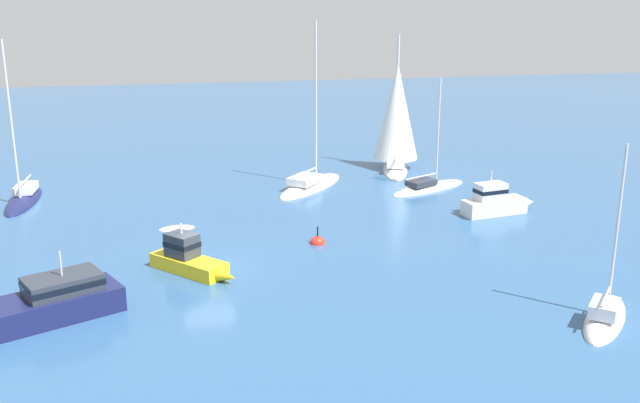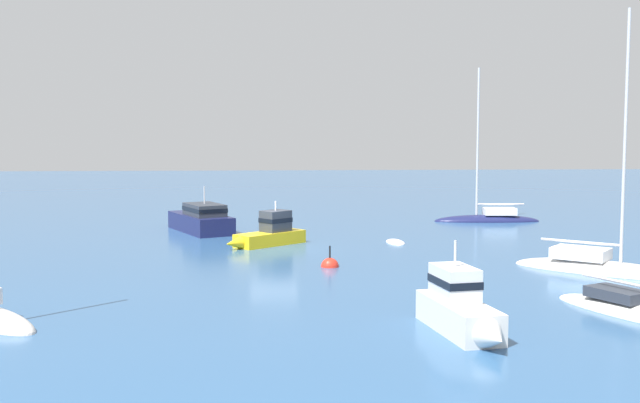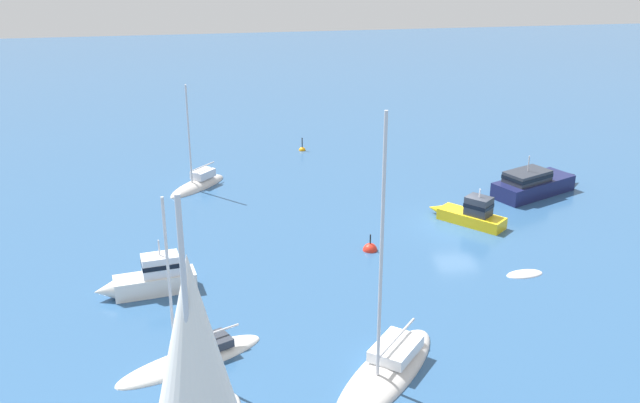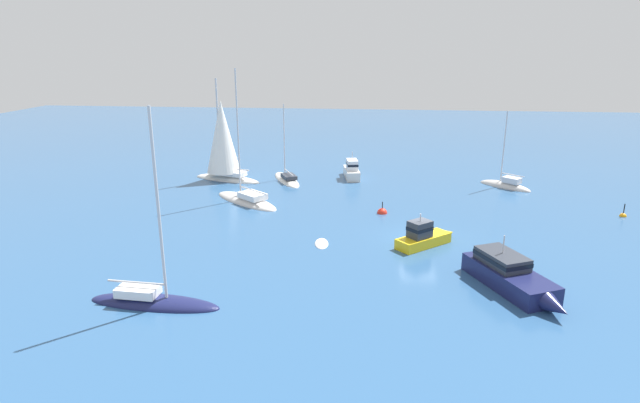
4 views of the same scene
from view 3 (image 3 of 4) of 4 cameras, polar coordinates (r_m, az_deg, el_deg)
ground_plane at (r=45.39m, az=10.68°, el=-1.87°), size 160.00×160.00×0.00m
launch at (r=51.55m, az=16.34°, el=1.38°), size 4.61×7.35×2.83m
powerboat at (r=37.62m, az=-12.96°, el=-5.86°), size 1.96×5.07×2.80m
yacht at (r=31.11m, az=5.18°, el=-12.98°), size 7.49×6.72×11.83m
ketch at (r=32.24m, az=-9.90°, el=-11.97°), size 4.45×6.75×8.03m
ketch_1 at (r=51.60m, az=-9.45°, el=1.25°), size 4.90×4.57×7.84m
dinghy at (r=40.24m, az=15.60°, el=-5.48°), size 1.14×2.13×0.34m
sloop_1 at (r=24.93m, az=-9.63°, el=-12.95°), size 7.68×4.23×10.66m
powerboat_1 at (r=45.62m, az=11.65°, el=-0.92°), size 4.49×4.14×2.37m
channel_buoy at (r=58.97m, az=-1.39°, el=4.01°), size 0.54×0.54×1.32m
mooring_buoy at (r=41.54m, az=3.91°, el=-3.79°), size 0.83×0.83×1.38m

